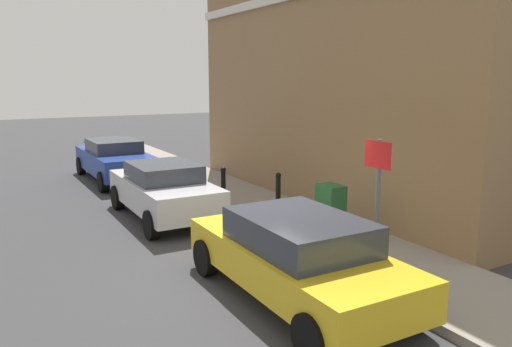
# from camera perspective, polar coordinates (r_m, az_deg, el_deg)

# --- Properties ---
(ground) EXTENTS (80.00, 80.00, 0.00)m
(ground) POSITION_cam_1_polar(r_m,az_deg,el_deg) (9.18, 0.65, -10.98)
(ground) COLOR #38383A
(sidewalk) EXTENTS (2.28, 30.00, 0.15)m
(sidewalk) POSITION_cam_1_polar(r_m,az_deg,el_deg) (15.17, -4.02, -1.94)
(sidewalk) COLOR gray
(sidewalk) RESTS_ON ground
(corner_building) EXTENTS (7.71, 11.29, 8.96)m
(corner_building) POSITION_cam_1_polar(r_m,az_deg,el_deg) (15.82, 16.69, 14.23)
(corner_building) COLOR olive
(corner_building) RESTS_ON ground
(car_yellow) EXTENTS (1.88, 4.29, 1.36)m
(car_yellow) POSITION_cam_1_polar(r_m,az_deg,el_deg) (7.83, 4.67, -9.27)
(car_yellow) COLOR gold
(car_yellow) RESTS_ON ground
(car_silver) EXTENTS (1.80, 3.99, 1.38)m
(car_silver) POSITION_cam_1_polar(r_m,az_deg,el_deg) (12.47, -10.45, -1.81)
(car_silver) COLOR #B7B7BC
(car_silver) RESTS_ON ground
(car_blue) EXTENTS (1.85, 4.43, 1.39)m
(car_blue) POSITION_cam_1_polar(r_m,az_deg,el_deg) (17.57, -15.81, 1.60)
(car_blue) COLOR navy
(car_blue) RESTS_ON ground
(utility_cabinet) EXTENTS (0.46, 0.61, 1.15)m
(utility_cabinet) POSITION_cam_1_polar(r_m,az_deg,el_deg) (10.30, 8.46, -4.66)
(utility_cabinet) COLOR #1E4C28
(utility_cabinet) RESTS_ON sidewalk
(bollard_near_cabinet) EXTENTS (0.14, 0.14, 1.04)m
(bollard_near_cabinet) POSITION_cam_1_polar(r_m,az_deg,el_deg) (12.07, 2.54, -2.16)
(bollard_near_cabinet) COLOR black
(bollard_near_cabinet) RESTS_ON sidewalk
(bollard_far_kerb) EXTENTS (0.14, 0.14, 1.04)m
(bollard_far_kerb) POSITION_cam_1_polar(r_m,az_deg,el_deg) (12.87, -3.74, -1.36)
(bollard_far_kerb) COLOR black
(bollard_far_kerb) RESTS_ON sidewalk
(street_sign) EXTENTS (0.08, 0.60, 2.30)m
(street_sign) POSITION_cam_1_polar(r_m,az_deg,el_deg) (8.35, 13.66, -1.55)
(street_sign) COLOR #59595B
(street_sign) RESTS_ON sidewalk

